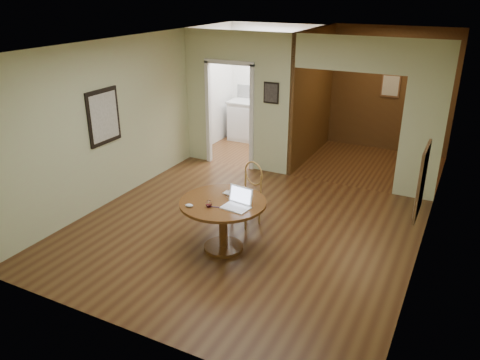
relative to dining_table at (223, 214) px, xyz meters
The scene contains 11 objects.
floor 0.77m from the dining_table, 91.26° to the left, with size 5.00×5.00×0.00m, color #442513.
room_shell 3.74m from the dining_table, 97.54° to the left, with size 5.20×7.50×5.00m.
dining_table is the anchor object (origin of this frame).
chair 0.89m from the dining_table, 92.28° to the left, with size 0.54×0.54×1.00m.
open_laptop 0.37m from the dining_table, 10.87° to the right, with size 0.38×0.35×0.25m.
closed_laptop 0.28m from the dining_table, 76.71° to the left, with size 0.32×0.20×0.03m, color silver.
mouse 0.52m from the dining_table, 130.64° to the right, with size 0.11×0.06×0.05m, color white.
wine_glass 0.36m from the dining_table, 107.02° to the right, with size 0.09×0.09×0.10m, color white, non-canonical shape.
pen 0.29m from the dining_table, 84.72° to the right, with size 0.01×0.01×0.16m, color #0D0C59.
kitchen_cabinet 4.93m from the dining_table, 106.05° to the left, with size 2.06×0.60×0.94m.
grocery_bag 4.86m from the dining_table, 101.70° to the left, with size 0.32×0.27×0.32m, color beige.
Camera 1 is at (2.84, -5.57, 3.47)m, focal length 35.00 mm.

